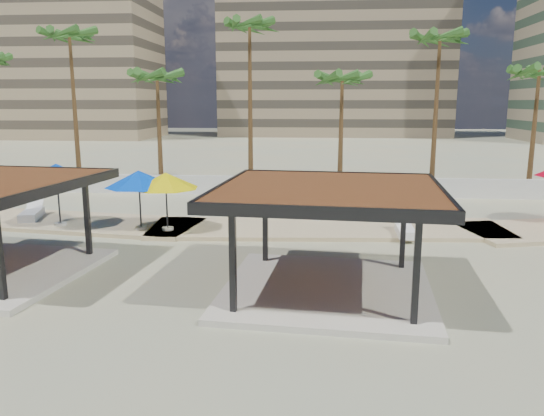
# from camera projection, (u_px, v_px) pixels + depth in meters

# --- Properties ---
(ground) EXTENTS (200.00, 200.00, 0.00)m
(ground) POSITION_uv_depth(u_px,v_px,m) (269.00, 280.00, 17.47)
(ground) COLOR tan
(ground) RESTS_ON ground
(promenade) EXTENTS (44.45, 7.97, 0.24)m
(promenade) POSITION_uv_depth(u_px,v_px,m) (327.00, 226.00, 24.77)
(promenade) COLOR #C6B284
(promenade) RESTS_ON ground
(boundary_wall) EXTENTS (56.00, 0.30, 1.20)m
(boundary_wall) POSITION_uv_depth(u_px,v_px,m) (293.00, 186.00, 32.98)
(boundary_wall) COLOR silver
(boundary_wall) RESTS_ON ground
(building_west) EXTENTS (34.00, 16.00, 32.40)m
(building_west) POSITION_uv_depth(u_px,v_px,m) (46.00, 41.00, 84.43)
(building_west) COLOR #937F60
(building_west) RESTS_ON ground
(building_mid) EXTENTS (38.00, 16.00, 30.40)m
(building_mid) POSITION_uv_depth(u_px,v_px,m) (334.00, 51.00, 90.49)
(building_mid) COLOR #847259
(building_mid) RESTS_ON ground
(pavilion_central) EXTENTS (7.11, 7.11, 3.34)m
(pavilion_central) POSITION_uv_depth(u_px,v_px,m) (328.00, 230.00, 15.93)
(pavilion_central) COLOR beige
(pavilion_central) RESTS_ON ground
(umbrella_a) EXTENTS (4.24, 4.24, 2.85)m
(umbrella_a) POSITION_uv_depth(u_px,v_px,m) (56.00, 173.00, 23.86)
(umbrella_a) COLOR beige
(umbrella_a) RESTS_ON promenade
(umbrella_b) EXTENTS (3.50, 3.50, 2.56)m
(umbrella_b) POSITION_uv_depth(u_px,v_px,m) (166.00, 181.00, 23.09)
(umbrella_b) COLOR beige
(umbrella_b) RESTS_ON promenade
(umbrella_f) EXTENTS (3.81, 3.81, 2.64)m
(umbrella_f) POSITION_uv_depth(u_px,v_px,m) (139.00, 179.00, 23.18)
(umbrella_f) COLOR beige
(umbrella_f) RESTS_ON promenade
(lounger_a) EXTENTS (1.38, 2.49, 0.90)m
(lounger_a) POSITION_uv_depth(u_px,v_px,m) (32.00, 214.00, 25.89)
(lounger_a) COLOR white
(lounger_a) RESTS_ON promenade
(lounger_b) EXTENTS (1.63, 2.20, 0.81)m
(lounger_b) POSITION_uv_depth(u_px,v_px,m) (323.00, 212.00, 26.27)
(lounger_b) COLOR white
(lounger_b) RESTS_ON promenade
(lounger_c) EXTENTS (0.74, 2.09, 0.78)m
(lounger_c) POSITION_uv_depth(u_px,v_px,m) (405.00, 230.00, 22.66)
(lounger_c) COLOR white
(lounger_c) RESTS_ON promenade
(palm_b) EXTENTS (3.00, 3.00, 10.92)m
(palm_b) POSITION_uv_depth(u_px,v_px,m) (70.00, 42.00, 35.10)
(palm_b) COLOR brown
(palm_b) RESTS_ON ground
(palm_c) EXTENTS (3.00, 3.00, 8.19)m
(palm_c) POSITION_uv_depth(u_px,v_px,m) (157.00, 81.00, 34.51)
(palm_c) COLOR brown
(palm_c) RESTS_ON ground
(palm_d) EXTENTS (3.00, 3.00, 11.45)m
(palm_d) POSITION_uv_depth(u_px,v_px,m) (250.00, 33.00, 34.18)
(palm_d) COLOR brown
(palm_d) RESTS_ON ground
(palm_e) EXTENTS (3.00, 3.00, 8.04)m
(palm_e) POSITION_uv_depth(u_px,v_px,m) (342.00, 83.00, 33.81)
(palm_e) COLOR brown
(palm_e) RESTS_ON ground
(palm_f) EXTENTS (3.00, 3.00, 10.52)m
(palm_f) POSITION_uv_depth(u_px,v_px,m) (440.00, 44.00, 33.04)
(palm_f) COLOR brown
(palm_f) RESTS_ON ground
(palm_g) EXTENTS (3.00, 3.00, 8.35)m
(palm_g) POSITION_uv_depth(u_px,v_px,m) (539.00, 77.00, 32.54)
(palm_g) COLOR brown
(palm_g) RESTS_ON ground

